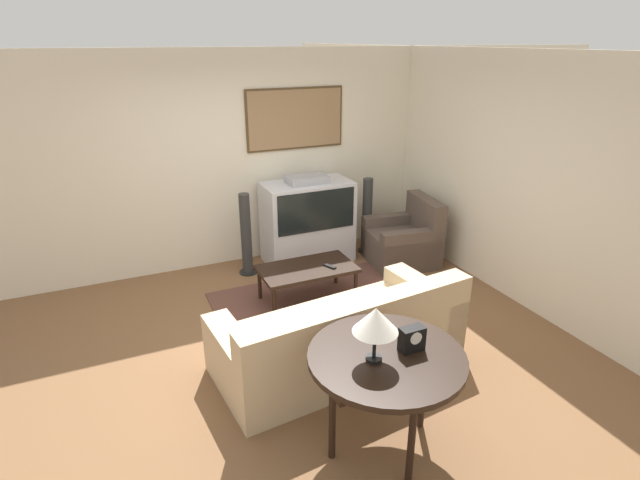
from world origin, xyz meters
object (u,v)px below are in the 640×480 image
Objects in this scene: coffee_table at (307,271)px; mantel_clock at (412,339)px; couch at (342,338)px; armchair at (404,242)px; console_table at (387,363)px; speaker_tower_right at (367,218)px; table_lamp at (376,321)px; tv at (308,221)px; speaker_tower_left at (246,236)px.

coffee_table is 6.08× the size of mantel_clock.
armchair is at bearing -141.72° from couch.
mantel_clock is at bearing -94.29° from coffee_table.
speaker_tower_right reaches higher than console_table.
mantel_clock is (0.30, -0.00, -0.21)m from table_lamp.
mantel_clock is (-1.76, -2.74, 0.60)m from armchair.
tv reaches higher than speaker_tower_right.
speaker_tower_left is (-0.23, 2.22, 0.22)m from couch.
mantel_clock is at bearing -5.07° from console_table.
speaker_tower_left is at bearing -96.35° from armchair.
speaker_tower_left is at bearing -175.66° from tv.
mantel_clock reaches higher than console_table.
coffee_table is at bearing -103.95° from couch.
speaker_tower_left is at bearing 89.00° from table_lamp.
console_table is 6.21× the size of mantel_clock.
speaker_tower_right is (0.86, -0.07, -0.05)m from tv.
armchair reaches higher than console_table.
tv is 1.16m from coffee_table.
coffee_table is at bearing 78.38° from table_lamp.
mantel_clock reaches higher than couch.
tv is at bearing 175.66° from speaker_tower_right.
tv is 0.86m from speaker_tower_left.
tv reaches higher than armchair.
couch is 2.19× the size of speaker_tower_left.
tv is at bearing 76.34° from console_table.
tv is 1.25× the size of armchair.
tv is 3.39m from mantel_clock.
couch is at bearing -98.36° from coffee_table.
coffee_table is 0.98× the size of console_table.
speaker_tower_left is (-0.41, 0.99, 0.12)m from coffee_table.
couch is 2.46m from armchair.
console_table is at bearing -117.17° from speaker_tower_right.
tv is 1.08× the size of console_table.
speaker_tower_left and speaker_tower_right have the same top height.
speaker_tower_right reaches higher than coffee_table.
table_lamp is at bearing -91.00° from speaker_tower_left.
speaker_tower_left reaches higher than mantel_clock.
table_lamp reaches higher than coffee_table.
couch is 2.19× the size of speaker_tower_right.
mantel_clock is at bearing 85.03° from couch.
console_table is (-0.80, -3.30, 0.18)m from tv.
coffee_table is (-1.59, -0.47, 0.09)m from armchair.
coffee_table is at bearing -67.58° from speaker_tower_left.
mantel_clock reaches higher than armchair.
couch is 2.12× the size of console_table.
table_lamp is at bearing -172.29° from console_table.
couch is 13.17× the size of mantel_clock.
mantel_clock is at bearing -85.81° from speaker_tower_left.
tv reaches higher than console_table.
couch reaches higher than console_table.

